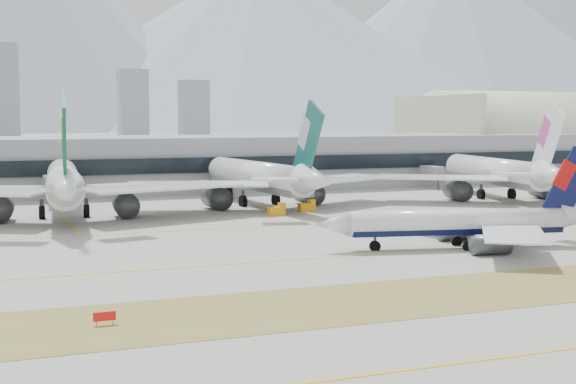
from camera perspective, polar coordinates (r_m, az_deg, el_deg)
name	(u,v)px	position (r m, az deg, el deg)	size (l,w,h in m)	color
ground	(280,254)	(119.36, -0.58, -4.46)	(3000.00, 3000.00, 0.00)	gray
apron_markings	(502,353)	(72.70, 14.95, -11.02)	(360.00, 122.22, 0.06)	olive
taxiing_airliner	(468,223)	(127.96, 12.66, -2.18)	(47.36, 40.61, 16.03)	white
widebody_eva	(64,185)	(166.94, -15.66, 0.47)	(71.21, 69.93, 25.47)	white
widebody_cathay	(261,178)	(183.85, -1.90, 0.99)	(67.83, 66.53, 24.24)	white
widebody_china_air	(499,174)	(206.41, 14.78, 1.28)	(66.77, 66.17, 24.19)	white
terminal	(135,163)	(229.03, -10.82, 2.01)	(280.00, 43.10, 15.00)	gray
hangar	(538,172)	(314.54, 17.33, 1.38)	(91.00, 60.00, 60.00)	beige
hold_sign_left	(104,317)	(81.15, -12.92, -8.63)	(2.20, 0.15, 1.35)	red
gse_extra	(277,210)	(166.75, -0.78, -1.32)	(3.55, 2.00, 2.60)	#FF9F0D
gse_c	(307,206)	(174.25, 1.39, -1.03)	(3.55, 2.00, 2.60)	#FF9F0D
mountain_ridge	(16,26)	(1524.59, -18.76, 11.09)	(2830.00, 1120.00, 470.00)	#9EA8B7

